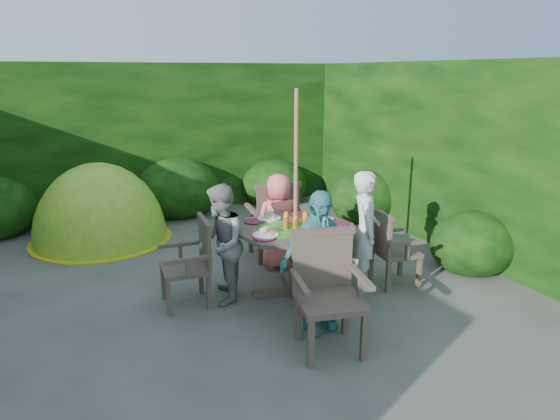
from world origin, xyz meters
name	(u,v)px	position (x,y,z in m)	size (l,w,h in m)	color
ground	(195,297)	(0.00, 0.00, 0.00)	(60.00, 60.00, 0.00)	#4C4843
hedge_enclosure	(163,163)	(0.00, 1.33, 1.25)	(9.00, 9.00, 2.50)	black
patio_table	(296,238)	(1.04, -0.36, 0.64)	(1.54, 1.54, 0.91)	#42342B
parasol_pole	(296,196)	(1.03, -0.36, 1.10)	(0.04, 0.04, 2.20)	brown
garden_chair_right	(390,247)	(2.11, -0.58, 0.45)	(0.50, 0.55, 0.85)	#42342B
garden_chair_left	(192,261)	(-0.05, -0.13, 0.47)	(0.51, 0.56, 0.88)	#42342B
garden_chair_back	(274,219)	(1.25, 0.71, 0.53)	(0.65, 0.59, 1.00)	#42342B
garden_chair_front	(327,289)	(0.82, -1.43, 0.53)	(0.70, 0.64, 1.00)	#42342B
child_right	(365,230)	(1.82, -0.51, 0.67)	(0.49, 0.32, 1.34)	white
child_left	(221,244)	(0.25, -0.20, 0.63)	(0.61, 0.48, 1.26)	gray
child_back	(279,221)	(1.19, 0.43, 0.59)	(0.58, 0.38, 1.18)	#FF7069
child_front	(317,262)	(0.88, -1.14, 0.68)	(0.79, 0.33, 1.35)	teal
dome_tent	(102,240)	(-0.74, 2.39, 0.00)	(2.30, 2.30, 2.26)	#72B823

